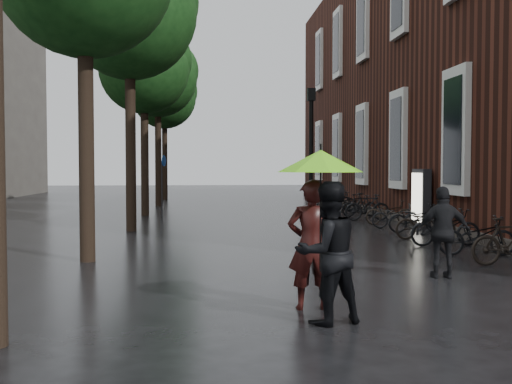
{
  "coord_description": "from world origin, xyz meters",
  "views": [
    {
      "loc": [
        -1.66,
        -5.81,
        2.0
      ],
      "look_at": [
        -0.54,
        6.93,
        1.46
      ],
      "focal_mm": 42.0,
      "sensor_mm": 36.0,
      "label": 1
    }
  ],
  "objects": [
    {
      "name": "brick_building",
      "position": [
        10.47,
        19.46,
        5.99
      ],
      "size": [
        10.2,
        33.2,
        12.0
      ],
      "color": "#38160F",
      "rests_on": "ground"
    },
    {
      "name": "person_burgundy",
      "position": [
        -0.17,
        2.41,
        0.91
      ],
      "size": [
        0.67,
        0.44,
        1.82
      ],
      "primitive_type": "imported",
      "rotation": [
        0.0,
        0.0,
        3.15
      ],
      "color": "black",
      "rests_on": "ground"
    },
    {
      "name": "ad_lightbox",
      "position": [
        5.3,
        12.84,
        0.97
      ],
      "size": [
        0.29,
        1.28,
        1.93
      ],
      "rotation": [
        0.0,
        0.0,
        -0.07
      ],
      "color": "black",
      "rests_on": "ground"
    },
    {
      "name": "person_black",
      "position": [
        -0.09,
        1.64,
        0.91
      ],
      "size": [
        1.05,
        0.92,
        1.81
      ],
      "primitive_type": "imported",
      "rotation": [
        0.0,
        0.0,
        3.45
      ],
      "color": "black",
      "rests_on": "ground"
    },
    {
      "name": "parked_bicycles",
      "position": [
        4.5,
        13.5,
        0.46
      ],
      "size": [
        2.1,
        16.73,
        1.03
      ],
      "color": "black",
      "rests_on": "ground"
    },
    {
      "name": "lamp_post",
      "position": [
        1.32,
        10.61,
        2.53
      ],
      "size": [
        0.21,
        0.21,
        4.16
      ],
      "rotation": [
        0.0,
        0.0,
        -0.28
      ],
      "color": "black",
      "rests_on": "ground"
    },
    {
      "name": "cycle_sign",
      "position": [
        -3.31,
        18.78,
        1.63
      ],
      "size": [
        0.13,
        0.45,
        2.47
      ],
      "rotation": [
        0.0,
        0.0,
        -0.28
      ],
      "color": "#262628",
      "rests_on": "ground"
    },
    {
      "name": "pedestrian_walking",
      "position": [
        2.63,
        4.55,
        0.82
      ],
      "size": [
        1.01,
        0.51,
        1.65
      ],
      "primitive_type": "imported",
      "rotation": [
        0.0,
        0.0,
        3.02
      ],
      "color": "black",
      "rests_on": "ground"
    },
    {
      "name": "street_trees",
      "position": [
        -3.99,
        15.91,
        6.34
      ],
      "size": [
        4.33,
        34.03,
        8.91
      ],
      "color": "black",
      "rests_on": "ground"
    },
    {
      "name": "ground",
      "position": [
        0.0,
        0.0,
        0.0
      ],
      "size": [
        120.0,
        120.0,
        0.0
      ],
      "primitive_type": "plane",
      "color": "black"
    },
    {
      "name": "lime_umbrella",
      "position": [
        -0.1,
        2.1,
        2.07
      ],
      "size": [
        1.17,
        1.17,
        1.72
      ],
      "rotation": [
        0.0,
        0.0,
        -0.43
      ],
      "color": "black",
      "rests_on": "ground"
    }
  ]
}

